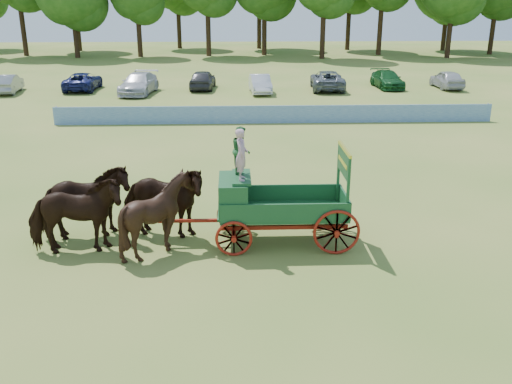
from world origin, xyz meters
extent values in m
plane|color=olive|center=(0.00, 0.00, 0.00)|extent=(160.00, 160.00, 0.00)
imported|color=black|center=(-8.11, 0.25, 1.18)|extent=(2.92, 1.59, 2.36)
imported|color=black|center=(-8.11, 1.35, 1.18)|extent=(3.00, 1.86, 2.36)
imported|color=black|center=(-5.71, 0.25, 1.18)|extent=(2.18, 1.95, 2.36)
imported|color=black|center=(-5.71, 1.35, 1.18)|extent=(2.99, 1.80, 2.36)
cube|color=#A22110|center=(-3.51, 0.80, 0.60)|extent=(0.12, 2.00, 0.12)
cube|color=#A22110|center=(-0.51, 0.80, 0.60)|extent=(0.12, 2.00, 0.12)
cube|color=#A22110|center=(-2.01, 0.25, 0.72)|extent=(3.80, 0.10, 0.12)
cube|color=#A22110|center=(-2.01, 1.35, 0.72)|extent=(3.80, 0.10, 0.12)
cube|color=#A22110|center=(-4.41, 0.80, 0.75)|extent=(2.80, 0.09, 0.09)
cube|color=#1C542A|center=(-2.01, 0.80, 1.00)|extent=(3.80, 1.80, 0.10)
cube|color=#1C542A|center=(-2.01, -0.08, 1.30)|extent=(3.80, 0.06, 0.55)
cube|color=#1C542A|center=(-2.01, 1.68, 1.30)|extent=(3.80, 0.06, 0.55)
cube|color=#1C542A|center=(-0.13, 0.80, 1.30)|extent=(0.06, 1.80, 0.55)
cube|color=#1C542A|center=(-3.51, 0.80, 1.55)|extent=(0.85, 1.70, 1.05)
cube|color=#1C542A|center=(-3.26, 0.80, 2.12)|extent=(0.55, 1.50, 0.08)
cube|color=#1C542A|center=(-3.89, 0.80, 1.35)|extent=(0.10, 1.60, 0.65)
cube|color=#1C542A|center=(-3.71, 0.80, 1.05)|extent=(0.55, 1.60, 0.06)
cube|color=#1C542A|center=(-0.21, 0.00, 1.95)|extent=(0.08, 0.08, 1.80)
cube|color=#1C542A|center=(-0.21, 1.60, 1.95)|extent=(0.08, 0.08, 1.80)
cube|color=#1C542A|center=(-0.21, 0.80, 2.55)|extent=(0.07, 1.75, 0.75)
cube|color=yellow|center=(-0.21, 0.80, 2.95)|extent=(0.08, 1.80, 0.09)
cube|color=yellow|center=(-0.25, 0.80, 2.55)|extent=(0.02, 1.30, 0.12)
torus|color=#A22110|center=(-3.51, -0.15, 0.55)|extent=(1.09, 0.09, 1.09)
torus|color=#A22110|center=(-3.51, 1.75, 0.55)|extent=(1.09, 0.09, 1.09)
torus|color=#A22110|center=(-0.51, -0.15, 0.70)|extent=(1.39, 0.09, 1.39)
torus|color=#A22110|center=(-0.51, 1.75, 0.70)|extent=(1.39, 0.09, 1.39)
imported|color=#C495AB|center=(-3.26, 0.45, 2.91)|extent=(0.36, 0.55, 1.51)
imported|color=#225D2B|center=(-3.26, 1.15, 2.87)|extent=(0.54, 0.69, 1.42)
cube|color=#1B5097|center=(-1.00, 18.00, 0.53)|extent=(26.00, 0.08, 1.05)
imported|color=gray|center=(-20.94, 29.82, 0.71)|extent=(2.00, 4.46, 1.42)
imported|color=navy|center=(-15.46, 30.98, 0.69)|extent=(2.34, 5.00, 1.39)
imported|color=silver|center=(-10.72, 28.98, 0.78)|extent=(2.79, 5.62, 1.57)
imported|color=#333338|center=(-5.93, 31.09, 0.77)|extent=(2.15, 4.63, 1.54)
imported|color=silver|center=(-1.38, 28.94, 0.70)|extent=(1.74, 4.32, 1.39)
imported|color=slate|center=(4.07, 30.41, 0.76)|extent=(2.90, 5.61, 1.51)
imported|color=#144C1E|center=(9.10, 31.11, 0.68)|extent=(2.12, 4.80, 1.37)
imported|color=#B2B2B7|center=(13.90, 30.69, 0.73)|extent=(1.78, 4.33, 1.47)
cylinder|color=#382314|center=(-29.26, 58.61, 2.84)|extent=(0.60, 0.60, 5.69)
cylinder|color=#382314|center=(-22.22, 55.85, 2.14)|extent=(0.60, 0.60, 4.29)
cylinder|color=#382314|center=(-14.81, 56.75, 2.15)|extent=(0.60, 0.60, 4.30)
cylinder|color=#382314|center=(-6.45, 57.46, 2.56)|extent=(0.60, 0.60, 5.12)
cylinder|color=#382314|center=(0.50, 58.28, 2.49)|extent=(0.60, 0.60, 4.97)
cylinder|color=#382314|center=(7.14, 53.71, 2.57)|extent=(0.60, 0.60, 5.13)
cylinder|color=#382314|center=(14.94, 57.85, 2.83)|extent=(0.60, 0.60, 5.67)
cylinder|color=#382314|center=(22.36, 53.99, 2.38)|extent=(0.60, 0.60, 4.76)
cylinder|color=#382314|center=(29.36, 58.07, 2.54)|extent=(0.60, 0.60, 5.08)
cylinder|color=#382314|center=(-24.24, 65.04, 2.77)|extent=(0.60, 0.60, 5.55)
cylinder|color=#382314|center=(-10.98, 68.04, 2.54)|extent=(0.60, 0.60, 5.08)
cylinder|color=#382314|center=(0.26, 67.34, 2.91)|extent=(0.60, 0.60, 5.82)
cylinder|color=#382314|center=(12.33, 64.90, 2.67)|extent=(0.60, 0.60, 5.33)
cylinder|color=#382314|center=(25.15, 63.41, 2.28)|extent=(0.60, 0.60, 4.57)
camera|label=1|loc=(-3.47, -15.34, 7.26)|focal=40.00mm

